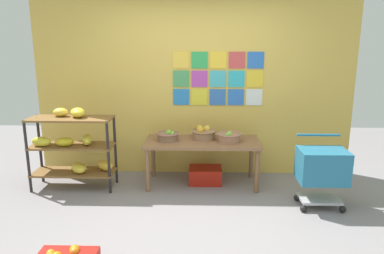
{
  "coord_description": "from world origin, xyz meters",
  "views": [
    {
      "loc": [
        0.12,
        -3.48,
        1.93
      ],
      "look_at": [
        -0.0,
        0.74,
        0.92
      ],
      "focal_mm": 33.62,
      "sensor_mm": 36.0,
      "label": 1
    }
  ],
  "objects": [
    {
      "name": "fruit_basket_back_right",
      "position": [
        -0.34,
        1.22,
        0.69
      ],
      "size": [
        0.31,
        0.31,
        0.13
      ],
      "color": "#866248",
      "rests_on": "display_table"
    },
    {
      "name": "fruit_basket_centre",
      "position": [
        0.48,
        1.17,
        0.69
      ],
      "size": [
        0.33,
        0.33,
        0.15
      ],
      "color": "#9C6D50",
      "rests_on": "display_table"
    },
    {
      "name": "banana_shelf_unit",
      "position": [
        -1.57,
        1.04,
        0.6
      ],
      "size": [
        1.1,
        0.41,
        1.09
      ],
      "color": "black",
      "rests_on": "ground"
    },
    {
      "name": "shopping_cart",
      "position": [
        1.53,
        0.54,
        0.49
      ],
      "size": [
        0.55,
        0.44,
        0.84
      ],
      "rotation": [
        0.0,
        0.0,
        0.15
      ],
      "color": "black",
      "rests_on": "ground"
    },
    {
      "name": "back_wall_with_art",
      "position": [
        0.0,
        1.7,
        1.48
      ],
      "size": [
        4.57,
        0.07,
        2.97
      ],
      "color": "gold",
      "rests_on": "ground"
    },
    {
      "name": "produce_crate_under_table",
      "position": [
        0.17,
        1.26,
        0.11
      ],
      "size": [
        0.45,
        0.33,
        0.22
      ],
      "primitive_type": "cube",
      "color": "#AF1C0F",
      "rests_on": "ground"
    },
    {
      "name": "ground",
      "position": [
        0.0,
        0.0,
        0.0
      ],
      "size": [
        9.33,
        9.33,
        0.0
      ],
      "primitive_type": "plane",
      "color": "gray"
    },
    {
      "name": "fruit_basket_back_left",
      "position": [
        0.14,
        1.32,
        0.7
      ],
      "size": [
        0.34,
        0.34,
        0.18
      ],
      "color": "#966E4F",
      "rests_on": "display_table"
    },
    {
      "name": "display_table",
      "position": [
        0.12,
        1.21,
        0.55
      ],
      "size": [
        1.55,
        0.68,
        0.62
      ],
      "color": "brown",
      "rests_on": "ground"
    }
  ]
}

